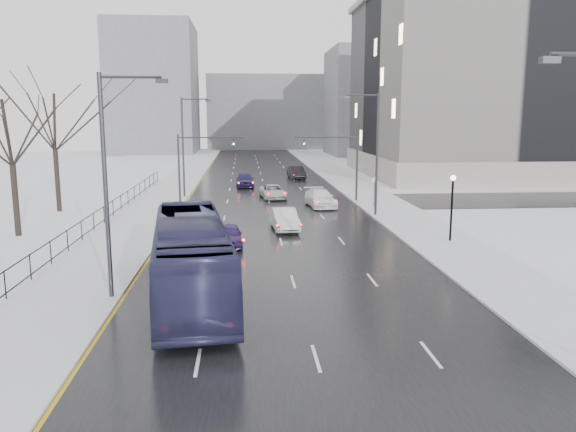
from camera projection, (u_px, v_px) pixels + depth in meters
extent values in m
cube|color=black|center=(265.00, 187.00, 65.24)|extent=(16.00, 150.00, 0.04)
cube|color=black|center=(269.00, 203.00, 53.46)|extent=(130.00, 10.00, 0.04)
cube|color=silver|center=(173.00, 187.00, 64.41)|extent=(5.00, 150.00, 0.16)
cube|color=silver|center=(354.00, 186.00, 66.04)|extent=(5.00, 150.00, 0.16)
cube|color=white|center=(89.00, 188.00, 63.68)|extent=(14.00, 150.00, 0.12)
cube|color=black|center=(72.00, 227.00, 34.55)|extent=(0.04, 70.00, 0.05)
cube|color=black|center=(73.00, 243.00, 34.72)|extent=(0.04, 70.00, 0.05)
cylinder|color=black|center=(72.00, 237.00, 34.65)|extent=(0.06, 0.06, 1.30)
cube|color=#2D2D33|center=(550.00, 60.00, 14.92)|extent=(0.50, 0.25, 0.18)
cylinder|color=#2D2D33|center=(377.00, 156.00, 45.38)|extent=(0.20, 0.20, 10.00)
cylinder|color=#2D2D33|center=(363.00, 95.00, 44.43)|extent=(2.60, 0.12, 0.12)
cube|color=#2D2D33|center=(346.00, 97.00, 44.36)|extent=(0.50, 0.25, 0.18)
cylinder|color=#2D2D33|center=(106.00, 190.00, 24.46)|extent=(0.20, 0.20, 10.00)
cylinder|color=#2D2D33|center=(130.00, 77.00, 23.71)|extent=(2.60, 0.12, 0.12)
cube|color=#2D2D33|center=(162.00, 81.00, 23.84)|extent=(0.50, 0.25, 0.18)
cylinder|color=#2D2D33|center=(183.00, 148.00, 55.86)|extent=(0.20, 0.20, 10.00)
cylinder|color=#2D2D33|center=(195.00, 99.00, 55.11)|extent=(2.60, 0.12, 0.12)
cube|color=#2D2D33|center=(208.00, 101.00, 55.24)|extent=(0.50, 0.25, 0.18)
cylinder|color=black|center=(452.00, 210.00, 36.27)|extent=(0.14, 0.14, 4.00)
sphere|color=#FFE5B2|center=(453.00, 178.00, 35.90)|extent=(0.36, 0.36, 0.36)
cylinder|color=#2D2D33|center=(357.00, 168.00, 53.54)|extent=(0.20, 0.20, 6.50)
cylinder|color=#2D2D33|center=(326.00, 137.00, 52.79)|extent=(6.00, 0.12, 0.12)
imported|color=#2D2D33|center=(304.00, 144.00, 52.73)|extent=(0.15, 0.18, 0.90)
sphere|color=#19FF33|center=(304.00, 144.00, 52.58)|extent=(0.16, 0.16, 0.16)
cylinder|color=#2D2D33|center=(179.00, 170.00, 52.24)|extent=(0.20, 0.20, 6.50)
cylinder|color=#2D2D33|center=(211.00, 138.00, 51.95)|extent=(6.00, 0.12, 0.12)
imported|color=#2D2D33|center=(234.00, 144.00, 52.22)|extent=(0.15, 0.18, 0.90)
sphere|color=#19FF33|center=(234.00, 144.00, 52.08)|extent=(0.16, 0.16, 0.16)
cylinder|color=#2D2D33|center=(374.00, 193.00, 50.00)|extent=(0.06, 0.06, 2.50)
cylinder|color=white|center=(375.00, 180.00, 49.80)|extent=(0.60, 0.03, 0.60)
torus|color=#B20C0C|center=(375.00, 180.00, 49.80)|extent=(0.58, 0.06, 0.58)
cube|color=gray|center=(513.00, 88.00, 77.60)|extent=(40.00, 30.00, 24.00)
cube|color=gray|center=(508.00, 164.00, 79.45)|extent=(40.60, 30.60, 3.00)
cube|color=slate|center=(386.00, 102.00, 119.44)|extent=(24.00, 20.00, 22.00)
cube|color=slate|center=(155.00, 89.00, 124.86)|extent=(18.00, 22.00, 28.00)
cube|color=slate|center=(268.00, 113.00, 142.47)|extent=(30.00, 18.00, 18.00)
imported|color=#28294F|center=(191.00, 258.00, 25.23)|extent=(4.71, 13.59, 3.71)
imported|color=#2D1C54|center=(229.00, 235.00, 35.64)|extent=(1.79, 4.02, 1.34)
imported|color=silver|center=(284.00, 219.00, 40.60)|extent=(2.04, 4.87, 1.56)
imported|color=silver|center=(273.00, 192.00, 55.97)|extent=(2.85, 5.15, 1.36)
imported|color=white|center=(320.00, 198.00, 50.90)|extent=(2.81, 5.62, 1.57)
imported|color=#211A4E|center=(245.00, 180.00, 65.07)|extent=(2.14, 4.87, 1.63)
imported|color=black|center=(296.00, 173.00, 73.57)|extent=(2.29, 5.09, 1.62)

